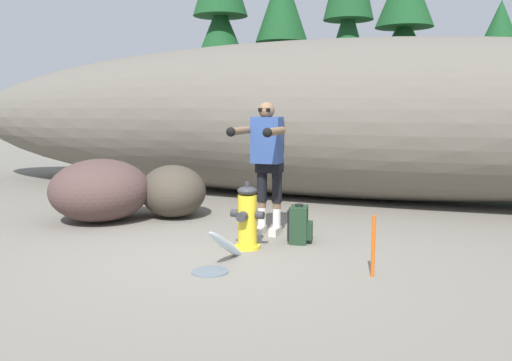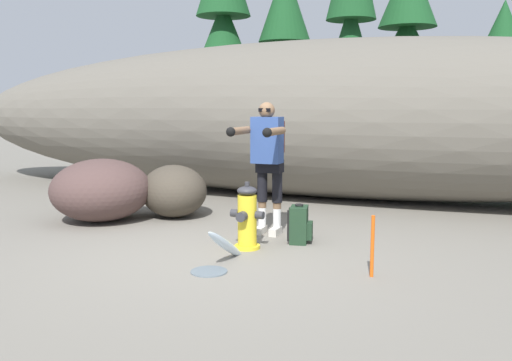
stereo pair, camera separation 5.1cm
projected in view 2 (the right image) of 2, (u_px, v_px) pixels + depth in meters
ground_plane at (219, 255)px, 6.00m from camera, size 56.00×56.00×0.04m
dirt_embankment at (321, 119)px, 9.63m from camera, size 16.09×3.20×2.78m
fire_hydrant at (247, 218)px, 6.14m from camera, size 0.40×0.35×0.77m
hydrant_water_jet at (224, 249)px, 5.60m from camera, size 0.37×1.01×0.54m
utility_worker at (268, 152)px, 6.70m from camera, size 0.56×0.99×1.67m
spare_backpack at (299, 225)px, 6.42m from camera, size 0.33×0.34×0.47m
boulder_large at (101, 190)px, 7.62m from camera, size 1.83×1.87×0.89m
boulder_mid at (174, 191)px, 7.91m from camera, size 1.43×1.42×0.77m
pine_tree_far_left at (224, 31)px, 17.78m from camera, size 2.78×2.78×7.36m
pine_tree_left at (284, 55)px, 17.89m from camera, size 2.66×2.66×6.21m
pine_tree_center at (350, 38)px, 14.92m from camera, size 2.13×2.13×6.93m
pine_tree_right at (407, 40)px, 16.25m from camera, size 2.68×2.68×6.14m
pine_tree_far_right at (501, 74)px, 15.14m from camera, size 2.22×2.22×4.55m
survey_stake at (372, 246)px, 5.13m from camera, size 0.04×0.04×0.60m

